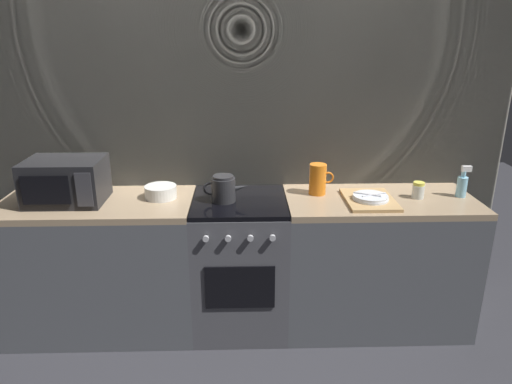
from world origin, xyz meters
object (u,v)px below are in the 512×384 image
(dish_pile, at_px, (370,199))
(spice_jar, at_px, (418,190))
(microwave, at_px, (66,181))
(mixing_bowl, at_px, (161,192))
(kettle, at_px, (224,189))
(stove_unit, at_px, (240,264))
(pitcher, at_px, (318,179))
(spray_bottle, at_px, (462,185))

(dish_pile, relative_size, spice_jar, 3.81)
(microwave, relative_size, dish_pile, 1.15)
(mixing_bowl, bearing_deg, kettle, -10.21)
(stove_unit, relative_size, pitcher, 4.50)
(microwave, xyz_separation_m, pitcher, (1.57, 0.10, -0.03))
(pitcher, bearing_deg, microwave, -176.23)
(mixing_bowl, height_order, spice_jar, spice_jar)
(spray_bottle, bearing_deg, dish_pile, -172.62)
(stove_unit, distance_m, spice_jar, 1.24)
(spray_bottle, bearing_deg, pitcher, 175.04)
(stove_unit, relative_size, dish_pile, 2.25)
(spice_jar, height_order, spray_bottle, spray_bottle)
(microwave, xyz_separation_m, spray_bottle, (2.48, 0.02, -0.06))
(microwave, bearing_deg, pitcher, 3.77)
(dish_pile, bearing_deg, stove_unit, 175.77)
(mixing_bowl, bearing_deg, spice_jar, -1.77)
(stove_unit, height_order, microwave, microwave)
(stove_unit, relative_size, kettle, 3.16)
(microwave, height_order, kettle, microwave)
(pitcher, distance_m, dish_pile, 0.35)
(spice_jar, bearing_deg, kettle, -178.98)
(dish_pile, bearing_deg, spice_jar, 10.65)
(microwave, distance_m, spice_jar, 2.20)
(dish_pile, bearing_deg, kettle, 177.55)
(mixing_bowl, bearing_deg, stove_unit, -5.85)
(pitcher, bearing_deg, spray_bottle, -4.96)
(pitcher, bearing_deg, mixing_bowl, -177.33)
(mixing_bowl, xyz_separation_m, spray_bottle, (1.92, -0.03, 0.04))
(mixing_bowl, height_order, pitcher, pitcher)
(stove_unit, bearing_deg, pitcher, 10.90)
(stove_unit, bearing_deg, dish_pile, -4.23)
(pitcher, height_order, spice_jar, pitcher)
(spray_bottle, bearing_deg, microwave, -179.44)
(stove_unit, height_order, dish_pile, dish_pile)
(microwave, distance_m, mixing_bowl, 0.58)
(stove_unit, distance_m, microwave, 1.21)
(kettle, bearing_deg, spray_bottle, 1.51)
(stove_unit, bearing_deg, microwave, -179.69)
(mixing_bowl, xyz_separation_m, pitcher, (1.01, 0.05, 0.06))
(stove_unit, relative_size, microwave, 1.96)
(spice_jar, bearing_deg, microwave, -179.83)
(microwave, bearing_deg, spray_bottle, 0.56)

